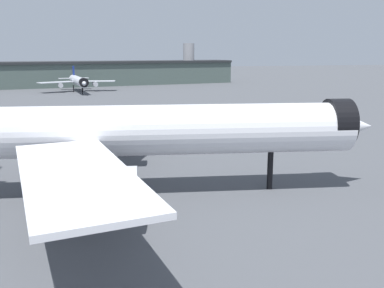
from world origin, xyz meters
The scene contains 5 objects.
ground centered at (0.00, 0.00, 0.00)m, with size 900.00×900.00×0.00m, color #4C4F54.
airliner_near_gate centered at (2.52, 1.45, 8.13)m, with size 64.03×57.72×18.44m.
airliner_far_taxiway centered at (-2.08, 146.53, 4.98)m, with size 34.83×38.51×11.30m.
terminal_building centered at (-13.57, 180.09, 6.64)m, with size 201.50×46.53×22.67m.
traffic_cone_near_nose centered at (-14.35, 35.45, 0.32)m, with size 0.52×0.52×0.65m, color #F2600C.
Camera 1 is at (-3.69, -50.25, 17.92)m, focal length 39.16 mm.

